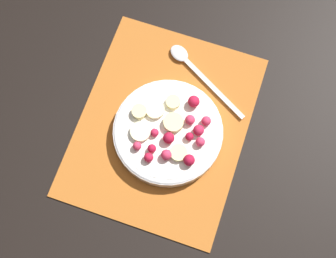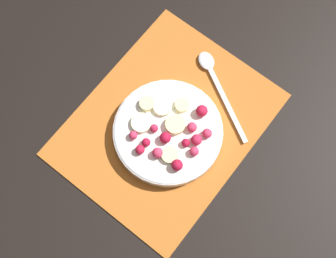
{
  "view_description": "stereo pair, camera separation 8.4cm",
  "coord_description": "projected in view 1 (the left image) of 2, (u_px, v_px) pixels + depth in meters",
  "views": [
    {
      "loc": [
        -0.26,
        -0.1,
        0.84
      ],
      "look_at": [
        -0.01,
        -0.02,
        0.04
      ],
      "focal_mm": 50.0,
      "sensor_mm": 36.0,
      "label": 1
    },
    {
      "loc": [
        -0.22,
        -0.17,
        0.84
      ],
      "look_at": [
        -0.01,
        -0.02,
        0.04
      ],
      "focal_mm": 50.0,
      "sensor_mm": 36.0,
      "label": 2
    }
  ],
  "objects": [
    {
      "name": "fruit_bowl",
      "position": [
        168.0,
        132.0,
        0.86
      ],
      "size": [
        0.2,
        0.2,
        0.05
      ],
      "color": "white",
      "rests_on": "placemat"
    },
    {
      "name": "spoon",
      "position": [
        192.0,
        66.0,
        0.91
      ],
      "size": [
        0.12,
        0.18,
        0.01
      ],
      "rotation": [
        0.0,
        0.0,
        7.34
      ],
      "color": "silver",
      "rests_on": "placemat"
    },
    {
      "name": "placemat",
      "position": [
        163.0,
        125.0,
        0.88
      ],
      "size": [
        0.39,
        0.31,
        0.01
      ],
      "color": "#B26023",
      "rests_on": "ground_plane"
    },
    {
      "name": "ground_plane",
      "position": [
        163.0,
        126.0,
        0.89
      ],
      "size": [
        3.0,
        3.0,
        0.0
      ],
      "primitive_type": "plane",
      "color": "black"
    }
  ]
}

